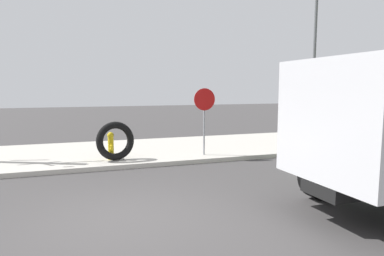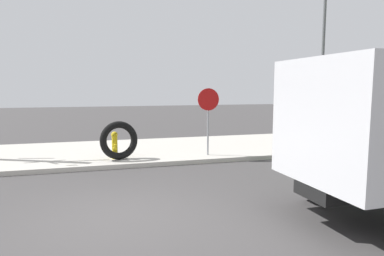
% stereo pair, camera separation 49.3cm
% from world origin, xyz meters
% --- Properties ---
extents(ground_plane, '(80.00, 80.00, 0.00)m').
position_xyz_m(ground_plane, '(0.00, 0.00, 0.00)').
color(ground_plane, '#423F3F').
extents(sidewalk_curb, '(36.00, 5.00, 0.15)m').
position_xyz_m(sidewalk_curb, '(0.00, 6.50, 0.07)').
color(sidewalk_curb, '#BCB7AD').
rests_on(sidewalk_curb, ground).
extents(fire_hydrant, '(0.21, 0.48, 0.91)m').
position_xyz_m(fire_hydrant, '(0.29, 4.89, 0.63)').
color(fire_hydrant, yellow).
rests_on(fire_hydrant, sidewalk_curb).
extents(loose_tire, '(1.28, 0.55, 1.26)m').
position_xyz_m(loose_tire, '(0.43, 4.74, 0.78)').
color(loose_tire, black).
rests_on(loose_tire, sidewalk_curb).
extents(stop_sign, '(0.76, 0.08, 2.31)m').
position_xyz_m(stop_sign, '(3.45, 4.65, 1.76)').
color(stop_sign, gray).
rests_on(stop_sign, sidewalk_curb).
extents(street_light_pole, '(0.12, 0.12, 6.22)m').
position_xyz_m(street_light_pole, '(8.30, 5.15, 3.26)').
color(street_light_pole, '#595B5E').
rests_on(street_light_pole, sidewalk_curb).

